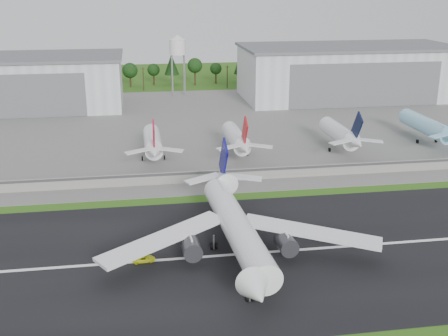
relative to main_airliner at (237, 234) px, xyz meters
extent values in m
plane|color=#2B5614|center=(7.23, -9.56, -4.89)|extent=(600.00, 600.00, 0.00)
cube|color=black|center=(7.23, 0.44, -4.84)|extent=(320.00, 60.00, 0.10)
cube|color=white|center=(7.23, 0.44, -4.78)|extent=(220.00, 1.00, 0.02)
cube|color=slate|center=(7.23, 110.44, -4.84)|extent=(320.00, 150.00, 0.10)
cube|color=gray|center=(7.23, 45.44, -3.14)|extent=(240.00, 0.50, 3.50)
cube|color=#38383A|center=(7.23, 45.14, -1.89)|extent=(240.00, 0.12, 0.70)
cube|color=silver|center=(-72.77, 155.44, 6.11)|extent=(95.00, 42.00, 22.00)
cube|color=#595B60|center=(-72.77, 155.44, 17.71)|extent=(97.00, 44.00, 1.20)
cube|color=#595B60|center=(-72.77, 134.29, 4.35)|extent=(66.50, 0.30, 18.04)
cube|color=silver|center=(82.23, 155.44, 7.11)|extent=(100.00, 45.00, 24.00)
cube|color=#595B60|center=(82.23, 155.44, 19.71)|extent=(102.00, 47.00, 1.20)
cube|color=#595B60|center=(82.23, 132.79, 5.19)|extent=(70.00, 0.30, 19.68)
cylinder|color=#99999E|center=(-0.77, 172.44, 5.11)|extent=(0.50, 0.50, 20.00)
cylinder|color=#99999E|center=(5.23, 178.44, 5.11)|extent=(0.50, 0.50, 20.00)
cylinder|color=silver|center=(2.23, 175.44, 18.61)|extent=(8.00, 8.00, 7.00)
cone|color=silver|center=(2.23, 175.44, 23.31)|extent=(8.40, 8.40, 2.40)
cylinder|color=white|center=(0.02, 0.44, 1.31)|extent=(8.03, 44.24, 5.80)
cone|color=white|center=(-1.25, -24.53, 1.31)|extent=(6.10, 6.29, 5.80)
cone|color=white|center=(1.37, 26.90, 2.51)|extent=(5.96, 9.27, 5.51)
cube|color=#0D0C6D|center=(1.35, 26.40, 7.81)|extent=(0.99, 9.55, 11.13)
cube|color=white|center=(14.90, -2.33, 0.51)|extent=(27.67, 16.84, 2.65)
cylinder|color=#333338|center=(9.33, -3.54, -1.09)|extent=(4.08, 5.69, 3.80)
cube|color=white|center=(6.34, 26.15, 2.91)|extent=(9.52, 5.43, 0.98)
cube|color=white|center=(-15.06, -0.80, 0.51)|extent=(26.83, 19.10, 2.65)
cylinder|color=#333338|center=(-9.64, -2.58, -1.09)|extent=(4.08, 5.69, 3.80)
cube|color=white|center=(-3.65, 26.66, 2.91)|extent=(9.55, 6.20, 0.98)
cube|color=#99999E|center=(-0.18, -3.56, -3.19)|extent=(11.52, 30.47, 3.20)
cylinder|color=black|center=(-4.32, 3.66, -4.04)|extent=(0.48, 1.52, 1.50)
imported|color=yellow|center=(-18.99, 0.26, -4.16)|extent=(4.72, 2.46, 1.27)
cylinder|color=white|center=(-14.47, 70.44, 0.83)|extent=(5.45, 24.00, 5.45)
cone|color=white|center=(-14.47, 54.94, 1.83)|extent=(5.17, 7.00, 5.17)
cube|color=#AD0D2C|center=(-14.47, 55.44, 6.63)|extent=(0.45, 8.59, 10.02)
cylinder|color=#99999E|center=(-17.97, 68.44, -3.39)|extent=(0.32, 0.32, 3.00)
cylinder|color=#99999E|center=(-10.97, 68.44, -3.39)|extent=(0.32, 0.32, 3.00)
cylinder|color=black|center=(-17.97, 68.44, -4.09)|extent=(0.40, 1.40, 1.40)
cylinder|color=white|center=(12.27, 70.44, 0.78)|extent=(5.36, 24.00, 5.36)
cone|color=white|center=(12.27, 54.94, 1.78)|extent=(5.09, 7.00, 5.09)
cube|color=#B80E15|center=(12.27, 55.44, 6.58)|extent=(0.45, 8.59, 10.02)
cylinder|color=#99999E|center=(8.77, 68.44, -3.39)|extent=(0.32, 0.32, 3.00)
cylinder|color=#99999E|center=(15.77, 68.44, -3.39)|extent=(0.32, 0.32, 3.00)
cylinder|color=black|center=(8.77, 68.44, -4.09)|extent=(0.40, 1.40, 1.40)
cylinder|color=white|center=(47.11, 70.44, 0.94)|extent=(5.67, 24.00, 5.67)
cone|color=white|center=(47.11, 54.94, 1.94)|extent=(5.39, 7.00, 5.39)
cube|color=black|center=(47.11, 55.44, 6.74)|extent=(0.45, 8.59, 10.02)
cylinder|color=#99999E|center=(43.61, 68.44, -3.39)|extent=(0.32, 0.32, 3.00)
cylinder|color=#99999E|center=(50.61, 68.44, -3.39)|extent=(0.32, 0.32, 3.00)
cylinder|color=black|center=(43.61, 68.44, -4.09)|extent=(0.40, 1.40, 1.40)
cylinder|color=#8BD3F0|center=(80.82, 75.44, 0.97)|extent=(5.74, 30.00, 5.74)
cylinder|color=#99999E|center=(77.32, 73.44, -3.39)|extent=(0.32, 0.32, 3.00)
cylinder|color=#99999E|center=(84.32, 73.44, -3.39)|extent=(0.32, 0.32, 3.00)
cylinder|color=black|center=(77.32, 73.44, -4.09)|extent=(0.40, 1.40, 1.40)
camera|label=1|loc=(-18.94, -102.22, 48.65)|focal=45.00mm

